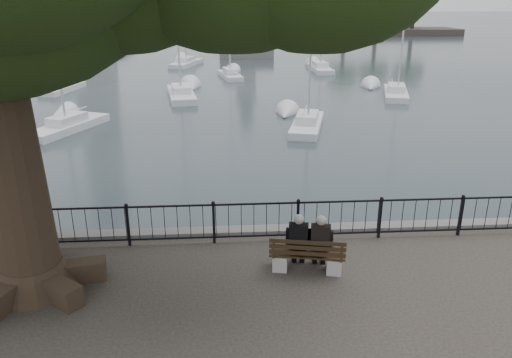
{
  "coord_description": "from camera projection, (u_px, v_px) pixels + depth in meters",
  "views": [
    {
      "loc": [
        -0.72,
        -8.22,
        5.58
      ],
      "look_at": [
        0.0,
        2.5,
        1.6
      ],
      "focal_mm": 35.0,
      "sensor_mm": 36.0,
      "label": 1
    }
  ],
  "objects": [
    {
      "name": "sailboat_g",
      "position": [
        320.0,
        67.0,
        45.63
      ],
      "size": [
        1.64,
        5.52,
        10.56
      ],
      "color": "silver",
      "rests_on": "ground"
    },
    {
      "name": "bench",
      "position": [
        307.0,
        259.0,
        10.62
      ],
      "size": [
        1.65,
        0.77,
        0.84
      ],
      "color": "gray",
      "rests_on": "ground"
    },
    {
      "name": "lion_monument",
      "position": [
        245.0,
        36.0,
        56.1
      ],
      "size": [
        5.92,
        5.92,
        8.75
      ],
      "color": "#5A5854",
      "rests_on": "ground"
    },
    {
      "name": "railing",
      "position": [
        256.0,
        220.0,
        11.82
      ],
      "size": [
        22.06,
        0.06,
        1.0
      ],
      "color": "black",
      "rests_on": "ground"
    },
    {
      "name": "harbor",
      "position": [
        255.0,
        250.0,
        12.66
      ],
      "size": [
        260.0,
        260.0,
        1.2
      ],
      "color": "#5A5854",
      "rests_on": "ground"
    },
    {
      "name": "sailboat_h",
      "position": [
        186.0,
        61.0,
        49.06
      ],
      "size": [
        3.2,
        5.84,
        14.26
      ],
      "color": "silver",
      "rests_on": "ground"
    },
    {
      "name": "sailboat_f",
      "position": [
        230.0,
        74.0,
        41.92
      ],
      "size": [
        2.18,
        4.91,
        9.34
      ],
      "color": "silver",
      "rests_on": "ground"
    },
    {
      "name": "sailboat_a",
      "position": [
        68.0,
        125.0,
        25.61
      ],
      "size": [
        3.37,
        5.27,
        9.66
      ],
      "color": "silver",
      "rests_on": "ground"
    },
    {
      "name": "person_right",
      "position": [
        320.0,
        244.0,
        10.57
      ],
      "size": [
        0.45,
        0.7,
        1.33
      ],
      "color": "black",
      "rests_on": "ground"
    },
    {
      "name": "sailboat_d",
      "position": [
        396.0,
        92.0,
        34.21
      ],
      "size": [
        2.92,
        5.53,
        9.02
      ],
      "color": "silver",
      "rests_on": "ground"
    },
    {
      "name": "sailboat_c",
      "position": [
        307.0,
        122.0,
        25.99
      ],
      "size": [
        2.64,
        5.27,
        10.79
      ],
      "color": "silver",
      "rests_on": "ground"
    },
    {
      "name": "sailboat_b",
      "position": [
        181.0,
        92.0,
        33.72
      ],
      "size": [
        2.44,
        5.98,
        13.45
      ],
      "color": "silver",
      "rests_on": "ground"
    },
    {
      "name": "sailboat_e",
      "position": [
        63.0,
        87.0,
        36.01
      ],
      "size": [
        2.26,
        4.89,
        10.11
      ],
      "color": "silver",
      "rests_on": "ground"
    },
    {
      "name": "far_shore",
      "position": [
        376.0,
        11.0,
        84.58
      ],
      "size": [
        30.0,
        8.6,
        9.18
      ],
      "color": "#2B2723",
      "rests_on": "ground"
    },
    {
      "name": "person_left",
      "position": [
        298.0,
        243.0,
        10.62
      ],
      "size": [
        0.45,
        0.7,
        1.33
      ],
      "color": "black",
      "rests_on": "ground"
    }
  ]
}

